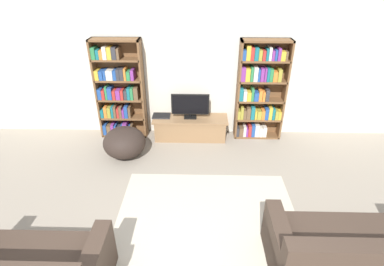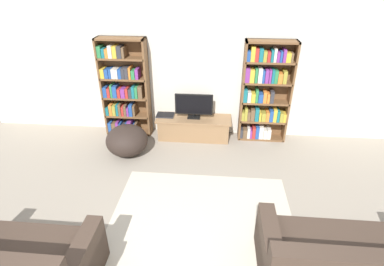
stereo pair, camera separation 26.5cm
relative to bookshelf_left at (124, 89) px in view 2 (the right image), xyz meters
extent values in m
cube|color=silver|center=(1.47, 0.18, 0.37)|extent=(8.80, 0.06, 2.60)
cube|color=brown|center=(-0.39, -0.02, 0.03)|extent=(0.04, 0.30, 1.92)
cube|color=brown|center=(0.48, -0.02, 0.03)|extent=(0.04, 0.30, 1.92)
cube|color=brown|center=(0.04, 0.11, 0.03)|extent=(0.91, 0.04, 1.92)
cube|color=brown|center=(0.04, -0.02, 0.97)|extent=(0.91, 0.30, 0.04)
cube|color=brown|center=(0.04, -0.02, -0.91)|extent=(0.87, 0.30, 0.04)
cube|color=#234C99|center=(-0.34, -0.04, -0.79)|extent=(0.07, 0.24, 0.21)
cube|color=brown|center=(-0.26, -0.04, -0.80)|extent=(0.08, 0.24, 0.20)
cube|color=#7F338C|center=(-0.19, -0.04, -0.78)|extent=(0.06, 0.24, 0.22)
cube|color=#234C99|center=(-0.13, -0.04, -0.79)|extent=(0.04, 0.24, 0.20)
cube|color=#333338|center=(-0.07, -0.04, -0.81)|extent=(0.07, 0.24, 0.17)
cube|color=#234C99|center=(-0.01, -0.04, -0.79)|extent=(0.04, 0.24, 0.20)
cube|color=#7F338C|center=(0.06, -0.04, -0.77)|extent=(0.08, 0.24, 0.25)
cube|color=#234C99|center=(0.14, -0.04, -0.81)|extent=(0.05, 0.24, 0.17)
cube|color=brown|center=(0.20, -0.04, -0.79)|extent=(0.05, 0.24, 0.22)
cube|color=brown|center=(0.04, -0.02, -0.53)|extent=(0.87, 0.30, 0.04)
cube|color=#196B75|center=(-0.35, -0.04, -0.43)|extent=(0.06, 0.24, 0.16)
cube|color=orange|center=(-0.28, -0.04, -0.40)|extent=(0.06, 0.24, 0.22)
cube|color=#9E9333|center=(-0.21, -0.04, -0.40)|extent=(0.07, 0.24, 0.21)
cube|color=#196B75|center=(-0.14, -0.04, -0.40)|extent=(0.04, 0.24, 0.23)
cube|color=brown|center=(-0.09, -0.04, -0.39)|extent=(0.05, 0.24, 0.24)
cube|color=#B72D28|center=(-0.04, -0.04, -0.42)|extent=(0.05, 0.24, 0.19)
cube|color=brown|center=(0.01, -0.04, -0.40)|extent=(0.05, 0.24, 0.22)
cube|color=#7F338C|center=(0.07, -0.04, -0.43)|extent=(0.04, 0.24, 0.17)
cube|color=#234C99|center=(0.13, -0.04, -0.39)|extent=(0.07, 0.24, 0.24)
cube|color=brown|center=(0.19, -0.04, -0.40)|extent=(0.04, 0.24, 0.22)
cube|color=brown|center=(0.04, -0.02, -0.15)|extent=(0.87, 0.30, 0.04)
cube|color=#234C99|center=(-0.34, -0.04, -0.03)|extent=(0.07, 0.24, 0.20)
cube|color=#B72D28|center=(-0.27, -0.04, -0.04)|extent=(0.06, 0.24, 0.18)
cube|color=#2D7F47|center=(-0.21, -0.04, 0.00)|extent=(0.04, 0.24, 0.25)
cube|color=#234C99|center=(-0.15, -0.04, -0.01)|extent=(0.08, 0.24, 0.23)
cube|color=#B72D28|center=(-0.07, -0.04, -0.04)|extent=(0.06, 0.24, 0.18)
cube|color=#7F338C|center=(0.01, -0.04, -0.04)|extent=(0.08, 0.24, 0.18)
cube|color=#B72D28|center=(0.09, -0.04, -0.03)|extent=(0.05, 0.24, 0.19)
cube|color=#333338|center=(0.15, -0.04, -0.04)|extent=(0.06, 0.24, 0.18)
cube|color=#196B75|center=(0.21, -0.04, -0.01)|extent=(0.05, 0.24, 0.23)
cube|color=#2D7F47|center=(0.27, -0.04, -0.01)|extent=(0.05, 0.24, 0.23)
cube|color=brown|center=(0.35, -0.04, -0.01)|extent=(0.08, 0.24, 0.24)
cube|color=brown|center=(0.04, -0.02, 0.24)|extent=(0.87, 0.30, 0.04)
cube|color=gold|center=(-0.34, -0.04, 0.34)|extent=(0.08, 0.24, 0.18)
cube|color=#234C99|center=(-0.26, -0.04, 0.34)|extent=(0.07, 0.24, 0.17)
cube|color=#234C99|center=(-0.19, -0.04, 0.35)|extent=(0.05, 0.24, 0.18)
cube|color=silver|center=(-0.12, -0.04, 0.35)|extent=(0.08, 0.24, 0.18)
cube|color=silver|center=(-0.06, -0.04, 0.34)|extent=(0.04, 0.24, 0.18)
cube|color=#234C99|center=(-0.01, -0.04, 0.35)|extent=(0.06, 0.24, 0.18)
cube|color=#333338|center=(0.06, -0.04, 0.36)|extent=(0.06, 0.24, 0.20)
cube|color=#333338|center=(0.12, -0.04, 0.36)|extent=(0.07, 0.24, 0.21)
cube|color=orange|center=(0.18, -0.04, 0.36)|extent=(0.04, 0.24, 0.22)
cube|color=#2D7F47|center=(0.25, -0.04, 0.34)|extent=(0.07, 0.24, 0.16)
cube|color=#7F338C|center=(0.32, -0.04, 0.35)|extent=(0.06, 0.24, 0.19)
cube|color=brown|center=(0.04, -0.02, 0.62)|extent=(0.87, 0.30, 0.04)
cube|color=#2D7F47|center=(-0.34, -0.04, 0.74)|extent=(0.07, 0.24, 0.21)
cube|color=#196B75|center=(-0.27, -0.04, 0.72)|extent=(0.06, 0.24, 0.17)
cube|color=orange|center=(-0.20, -0.04, 0.72)|extent=(0.06, 0.24, 0.16)
cube|color=silver|center=(-0.14, -0.04, 0.75)|extent=(0.07, 0.24, 0.22)
cube|color=gold|center=(-0.05, -0.04, 0.75)|extent=(0.08, 0.24, 0.21)
cube|color=#333338|center=(0.03, -0.04, 0.75)|extent=(0.08, 0.24, 0.21)
cube|color=brown|center=(0.10, -0.04, 0.74)|extent=(0.05, 0.24, 0.19)
cube|color=brown|center=(2.28, -0.02, 0.03)|extent=(0.04, 0.30, 1.92)
cube|color=brown|center=(3.15, -0.02, 0.03)|extent=(0.04, 0.30, 1.92)
cube|color=brown|center=(2.72, 0.11, 0.03)|extent=(0.91, 0.04, 1.92)
cube|color=brown|center=(2.72, -0.02, 0.97)|extent=(0.91, 0.30, 0.04)
cube|color=brown|center=(2.72, -0.02, -0.91)|extent=(0.87, 0.30, 0.04)
cube|color=#333338|center=(2.32, -0.04, -0.80)|extent=(0.05, 0.24, 0.18)
cube|color=brown|center=(2.39, -0.04, -0.81)|extent=(0.08, 0.24, 0.18)
cube|color=silver|center=(2.46, -0.04, -0.79)|extent=(0.05, 0.24, 0.21)
cube|color=#7F338C|center=(2.51, -0.04, -0.81)|extent=(0.04, 0.24, 0.17)
cube|color=#B72D28|center=(2.56, -0.04, -0.78)|extent=(0.06, 0.24, 0.23)
cube|color=#234C99|center=(2.63, -0.04, -0.77)|extent=(0.06, 0.24, 0.25)
cube|color=silver|center=(2.71, -0.04, -0.77)|extent=(0.08, 0.24, 0.25)
cube|color=silver|center=(2.79, -0.04, -0.80)|extent=(0.07, 0.24, 0.19)
cube|color=silver|center=(2.86, -0.04, -0.79)|extent=(0.07, 0.24, 0.20)
cube|color=brown|center=(2.72, -0.02, -0.53)|extent=(0.87, 0.30, 0.04)
cube|color=#9E9333|center=(2.32, -0.04, -0.43)|extent=(0.05, 0.24, 0.17)
cube|color=#9E9333|center=(2.38, -0.04, -0.39)|extent=(0.05, 0.24, 0.25)
cube|color=brown|center=(2.44, -0.04, -0.42)|extent=(0.05, 0.24, 0.18)
cube|color=brown|center=(2.51, -0.04, -0.39)|extent=(0.07, 0.24, 0.23)
cube|color=#196B75|center=(2.58, -0.04, -0.38)|extent=(0.07, 0.24, 0.25)
cube|color=gold|center=(2.65, -0.04, -0.42)|extent=(0.04, 0.24, 0.18)
cube|color=#9E9333|center=(2.71, -0.04, -0.43)|extent=(0.08, 0.24, 0.17)
cube|color=orange|center=(2.79, -0.04, -0.42)|extent=(0.06, 0.24, 0.18)
cube|color=#234C99|center=(2.85, -0.04, -0.40)|extent=(0.07, 0.24, 0.22)
cube|color=gold|center=(2.92, -0.04, -0.39)|extent=(0.06, 0.24, 0.25)
cube|color=#196B75|center=(2.98, -0.04, -0.40)|extent=(0.05, 0.24, 0.22)
cube|color=#9E9333|center=(3.05, -0.04, -0.42)|extent=(0.06, 0.24, 0.18)
cube|color=gold|center=(3.11, -0.04, -0.43)|extent=(0.06, 0.24, 0.16)
cube|color=brown|center=(2.72, -0.02, -0.15)|extent=(0.87, 0.30, 0.04)
cube|color=#196B75|center=(2.33, -0.04, -0.01)|extent=(0.07, 0.24, 0.24)
cube|color=silver|center=(2.41, -0.04, -0.03)|extent=(0.06, 0.24, 0.19)
cube|color=gold|center=(2.48, -0.04, -0.04)|extent=(0.07, 0.24, 0.17)
cube|color=#2D7F47|center=(2.55, -0.04, -0.01)|extent=(0.05, 0.24, 0.24)
cube|color=#234C99|center=(2.62, -0.04, -0.04)|extent=(0.08, 0.24, 0.17)
cube|color=orange|center=(2.69, -0.04, -0.02)|extent=(0.06, 0.24, 0.20)
cube|color=orange|center=(2.76, -0.04, -0.04)|extent=(0.05, 0.24, 0.18)
cube|color=#333338|center=(2.82, -0.04, -0.02)|extent=(0.07, 0.24, 0.22)
cube|color=brown|center=(2.72, -0.02, 0.24)|extent=(0.87, 0.30, 0.04)
cube|color=#7F338C|center=(2.34, -0.04, 0.38)|extent=(0.08, 0.24, 0.26)
cube|color=gold|center=(2.42, -0.04, 0.37)|extent=(0.08, 0.24, 0.23)
cube|color=#2D7F47|center=(2.49, -0.04, 0.38)|extent=(0.05, 0.24, 0.26)
cube|color=silver|center=(2.56, -0.04, 0.38)|extent=(0.07, 0.24, 0.26)
cube|color=#234C99|center=(2.62, -0.04, 0.37)|extent=(0.04, 0.24, 0.23)
cube|color=#7F338C|center=(2.68, -0.04, 0.38)|extent=(0.06, 0.24, 0.24)
cube|color=#7F338C|center=(2.74, -0.04, 0.38)|extent=(0.04, 0.24, 0.24)
cube|color=#196B75|center=(2.79, -0.04, 0.38)|extent=(0.05, 0.24, 0.24)
cube|color=#2D7F47|center=(2.85, -0.04, 0.37)|extent=(0.06, 0.24, 0.23)
cube|color=orange|center=(2.92, -0.04, 0.35)|extent=(0.08, 0.24, 0.18)
cube|color=#9E9333|center=(3.00, -0.04, 0.37)|extent=(0.07, 0.24, 0.22)
cube|color=brown|center=(2.72, -0.02, 0.62)|extent=(0.87, 0.30, 0.04)
cube|color=#234C99|center=(2.33, -0.04, 0.73)|extent=(0.06, 0.24, 0.18)
cube|color=gold|center=(2.40, -0.04, 0.77)|extent=(0.07, 0.24, 0.25)
cube|color=#B72D28|center=(2.47, -0.04, 0.75)|extent=(0.06, 0.24, 0.22)
cube|color=#196B75|center=(2.54, -0.04, 0.75)|extent=(0.07, 0.24, 0.22)
cube|color=#9E9333|center=(2.61, -0.04, 0.73)|extent=(0.06, 0.24, 0.18)
cube|color=#B72D28|center=(2.67, -0.04, 0.73)|extent=(0.05, 0.24, 0.17)
cube|color=#196B75|center=(2.73, -0.04, 0.74)|extent=(0.04, 0.24, 0.20)
cube|color=silver|center=(2.78, -0.04, 0.75)|extent=(0.05, 0.24, 0.23)
cube|color=#7F338C|center=(2.83, -0.04, 0.73)|extent=(0.05, 0.24, 0.17)
cube|color=#234C99|center=(2.88, -0.04, 0.73)|extent=(0.04, 0.24, 0.19)
cube|color=#7F338C|center=(2.94, -0.04, 0.75)|extent=(0.05, 0.24, 0.21)
cube|color=gold|center=(3.01, -0.04, 0.72)|extent=(0.08, 0.24, 0.16)
cube|color=brown|center=(3.07, -0.04, 0.72)|extent=(0.04, 0.24, 0.16)
cube|color=#8E6B47|center=(1.38, -0.12, -0.73)|extent=(1.37, 0.46, 0.40)
cube|color=#8E6B47|center=(1.38, -0.12, -0.51)|extent=(1.46, 0.49, 0.04)
cube|color=black|center=(1.38, -0.11, -0.48)|extent=(0.24, 0.16, 0.03)
cylinder|color=black|center=(1.38, -0.11, -0.44)|extent=(0.04, 0.04, 0.05)
cube|color=black|center=(1.38, -0.11, -0.21)|extent=(0.73, 0.04, 0.41)
cube|color=black|center=(1.38, -0.13, -0.21)|extent=(0.67, 0.00, 0.37)
cube|color=#28282D|center=(0.81, -0.07, -0.48)|extent=(0.35, 0.26, 0.02)
cube|color=black|center=(0.81, -0.07, -0.47)|extent=(0.33, 0.25, 0.00)
cube|color=beige|center=(1.68, -2.31, -0.92)|extent=(2.46, 1.82, 0.02)
cube|color=#423328|center=(3.27, -3.09, -0.72)|extent=(1.84, 0.93, 0.41)
cube|color=#423328|center=(2.44, -3.09, -0.63)|extent=(0.18, 0.93, 0.59)
ellipsoid|color=#2D231E|center=(0.23, -0.82, -0.66)|extent=(0.75, 0.75, 0.55)
camera|label=1|loc=(1.55, -5.38, 2.06)|focal=28.00mm
camera|label=2|loc=(1.81, -5.36, 2.06)|focal=28.00mm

